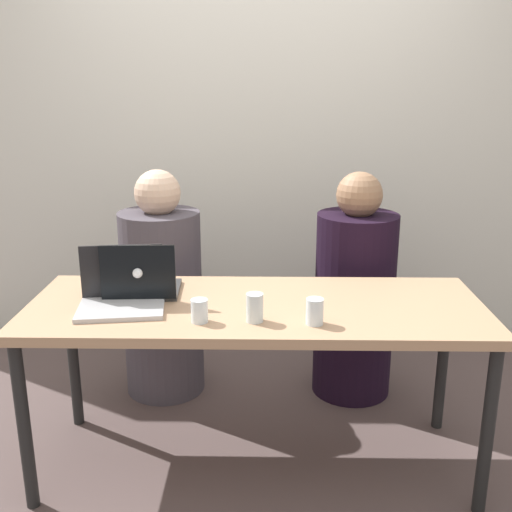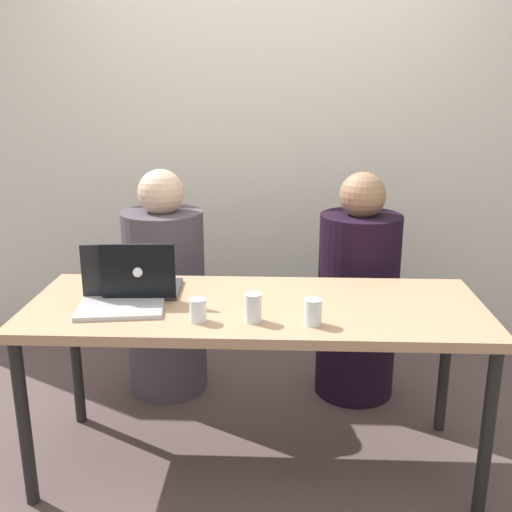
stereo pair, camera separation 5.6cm
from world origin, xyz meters
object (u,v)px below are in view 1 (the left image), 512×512
Objects in this scene: laptop_back_left at (142,284)px; water_glass_center at (254,309)px; person_on_right at (354,298)px; water_glass_right at (315,313)px; water_glass_left at (199,312)px; laptop_front_left at (122,295)px; person_on_left at (162,296)px.

water_glass_center is (0.47, -0.27, -0.01)m from laptop_back_left.
person_on_right is 0.94m from water_glass_right.
water_glass_right is (0.43, -0.01, 0.00)m from water_glass_left.
water_glass_right is at bearing -19.72° from laptop_front_left.
laptop_front_left is 4.08× the size of water_glass_left.
water_glass_left is at bearing 100.72° from person_on_left.
laptop_front_left reaches higher than water_glass_center.
person_on_left reaches higher than laptop_front_left.
person_on_left is at bearing 79.69° from laptop_front_left.
water_glass_right is at bearing 60.08° from person_on_right.
person_on_left is 1.01m from water_glass_center.
water_glass_left is (0.32, -0.15, -0.01)m from laptop_front_left.
water_glass_right is (0.72, -0.86, 0.25)m from person_on_left.
laptop_back_left is at bearing 150.26° from water_glass_center.
person_on_left reaches higher than laptop_back_left.
laptop_front_left is (-1.03, -0.70, 0.27)m from person_on_right.
person_on_right reaches higher than laptop_back_left.
laptop_front_left is at bearing 165.21° from water_glass_center.
person_on_left reaches higher than water_glass_left.
laptop_back_left is (-0.97, -0.57, 0.27)m from person_on_right.
water_glass_right is at bearing -1.63° from water_glass_left.
person_on_left is 10.87× the size of water_glass_center.
water_glass_right is at bearing 121.55° from person_on_left.
water_glass_center is (0.49, -0.84, 0.26)m from person_on_left.
laptop_front_left is at bearing 155.57° from water_glass_left.
water_glass_center is at bearing 174.71° from water_glass_right.
person_on_right is at bearing 50.34° from water_glass_left.
person_on_left is at bearing 109.06° from water_glass_left.
person_on_left is 12.00× the size of water_glass_right.
water_glass_center is (-0.50, -0.84, 0.26)m from person_on_right.
person_on_left is 1.00m from person_on_right.
person_on_right is 3.27× the size of laptop_front_left.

